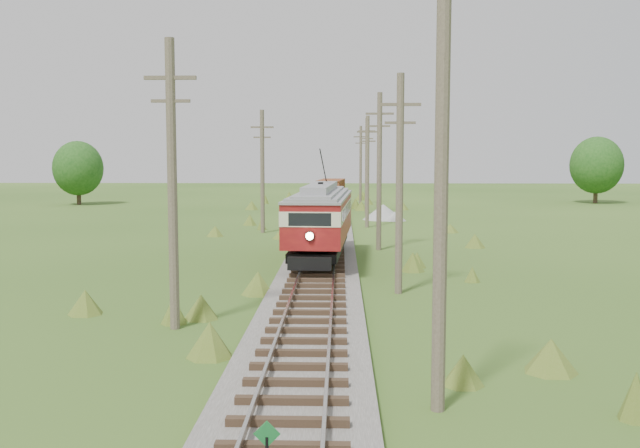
{
  "coord_description": "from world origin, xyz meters",
  "views": [
    {
      "loc": [
        1.02,
        -9.86,
        5.44
      ],
      "look_at": [
        0.0,
        24.53,
        2.12
      ],
      "focal_mm": 40.0,
      "sensor_mm": 36.0,
      "label": 1
    }
  ],
  "objects_px": {
    "streetcar": "(321,215)",
    "gondola": "(331,190)",
    "gravel_pile": "(385,213)",
    "switch_marker": "(267,447)"
  },
  "relations": [
    {
      "from": "switch_marker",
      "to": "gravel_pile",
      "type": "xyz_separation_m",
      "value": [
        4.95,
        48.91,
        -0.02
      ]
    },
    {
      "from": "streetcar",
      "to": "gondola",
      "type": "distance_m",
      "value": 38.15
    },
    {
      "from": "switch_marker",
      "to": "gondola",
      "type": "bearing_deg",
      "value": 89.82
    },
    {
      "from": "switch_marker",
      "to": "gravel_pile",
      "type": "relative_size",
      "value": 0.28
    },
    {
      "from": "gravel_pile",
      "to": "streetcar",
      "type": "bearing_deg",
      "value": -100.83
    },
    {
      "from": "streetcar",
      "to": "gravel_pile",
      "type": "distance_m",
      "value": 25.34
    },
    {
      "from": "gondola",
      "to": "switch_marker",
      "type": "bearing_deg",
      "value": -85.33
    },
    {
      "from": "streetcar",
      "to": "gondola",
      "type": "bearing_deg",
      "value": 93.07
    },
    {
      "from": "gondola",
      "to": "gravel_pile",
      "type": "distance_m",
      "value": 14.2
    },
    {
      "from": "streetcar",
      "to": "gravel_pile",
      "type": "bearing_deg",
      "value": 82.24
    }
  ]
}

